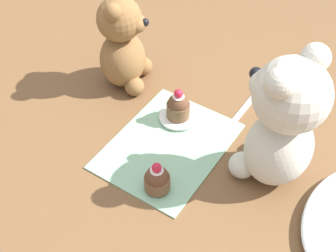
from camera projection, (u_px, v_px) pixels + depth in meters
The scene contains 8 objects.
ground_plane at pixel (168, 146), 0.89m from camera, with size 4.00×4.00×0.00m, color brown.
knitted_placemat at pixel (168, 145), 0.89m from camera, with size 0.26×0.20×0.01m, color #8EBC99.
teddy_bear_cream at pixel (283, 122), 0.76m from camera, with size 0.15×0.15×0.26m.
teddy_bear_tan at pixel (123, 45), 0.96m from camera, with size 0.13×0.13×0.21m.
cupcake_near_cream_bear at pixel (157, 179), 0.80m from camera, with size 0.05×0.05×0.06m.
saucer_plate at pixel (178, 117), 0.94m from camera, with size 0.08×0.08×0.01m, color white.
cupcake_near_tan_bear at pixel (178, 106), 0.92m from camera, with size 0.05×0.05×0.07m.
teaspoon at pixel (246, 107), 0.97m from camera, with size 0.13×0.01×0.01m, color silver.
Camera 1 is at (0.50, 0.33, 0.67)m, focal length 50.00 mm.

